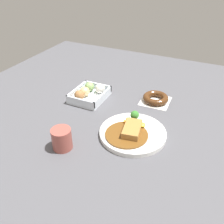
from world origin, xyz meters
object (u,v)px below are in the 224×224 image
(donut_box, at_px, (89,94))
(coffee_mug, at_px, (62,139))
(chocolate_ring_donut, at_px, (156,98))
(curry_plate, at_px, (132,132))

(donut_box, height_order, coffee_mug, coffee_mug)
(donut_box, relative_size, coffee_mug, 2.23)
(donut_box, distance_m, chocolate_ring_donut, 0.31)
(curry_plate, bearing_deg, chocolate_ring_donut, 178.98)
(coffee_mug, bearing_deg, donut_box, -165.39)
(chocolate_ring_donut, distance_m, coffee_mug, 0.50)
(curry_plate, relative_size, coffee_mug, 3.21)
(chocolate_ring_donut, height_order, coffee_mug, coffee_mug)
(donut_box, distance_m, coffee_mug, 0.36)
(chocolate_ring_donut, relative_size, coffee_mug, 1.72)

